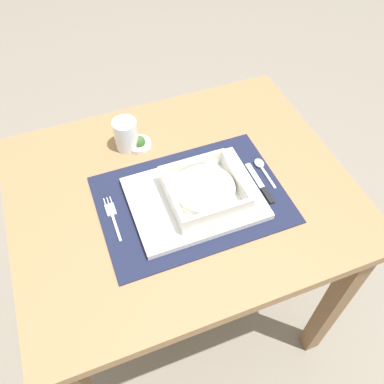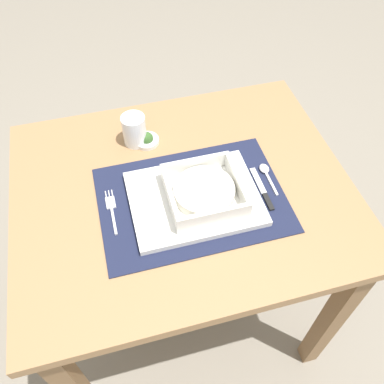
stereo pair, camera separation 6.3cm
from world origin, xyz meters
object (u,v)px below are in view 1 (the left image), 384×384
(dining_table, at_px, (182,215))
(porridge_bowl, at_px, (204,191))
(drinking_glass, at_px, (126,136))
(butter_knife, at_px, (261,185))
(condiment_saucer, at_px, (139,143))
(fork, at_px, (112,215))
(spoon, at_px, (261,165))

(dining_table, bearing_deg, porridge_bowl, -56.90)
(drinking_glass, bearing_deg, butter_knife, -43.66)
(butter_knife, xyz_separation_m, condiment_saucer, (-0.24, 0.25, 0.00))
(butter_knife, bearing_deg, fork, 170.87)
(dining_table, height_order, drinking_glass, drinking_glass)
(butter_knife, height_order, condiment_saucer, condiment_saucer)
(porridge_bowl, height_order, spoon, porridge_bowl)
(porridge_bowl, xyz_separation_m, butter_knife, (0.15, -0.01, -0.03))
(dining_table, relative_size, porridge_bowl, 4.86)
(fork, xyz_separation_m, butter_knife, (0.37, -0.05, 0.00))
(butter_knife, xyz_separation_m, drinking_glass, (-0.27, 0.26, 0.03))
(drinking_glass, xyz_separation_m, condiment_saucer, (0.03, -0.01, -0.03))
(condiment_saucer, bearing_deg, drinking_glass, 158.59)
(spoon, bearing_deg, dining_table, 177.41)
(condiment_saucer, bearing_deg, porridge_bowl, -68.65)
(fork, relative_size, drinking_glass, 1.55)
(fork, relative_size, condiment_saucer, 1.98)
(spoon, bearing_deg, porridge_bowl, -164.68)
(dining_table, xyz_separation_m, butter_knife, (0.19, -0.07, 0.12))
(porridge_bowl, xyz_separation_m, condiment_saucer, (-0.09, 0.24, -0.03))
(spoon, relative_size, butter_knife, 0.77)
(butter_knife, bearing_deg, spoon, 62.07)
(fork, bearing_deg, porridge_bowl, -7.52)
(dining_table, distance_m, condiment_saucer, 0.23)
(dining_table, bearing_deg, spoon, -2.08)
(butter_knife, bearing_deg, condiment_saucer, 132.35)
(condiment_saucer, bearing_deg, butter_knife, -45.57)
(dining_table, distance_m, porridge_bowl, 0.17)
(spoon, bearing_deg, drinking_glass, 145.88)
(dining_table, relative_size, fork, 6.33)
(porridge_bowl, height_order, butter_knife, porridge_bowl)
(fork, xyz_separation_m, condiment_saucer, (0.12, 0.20, 0.00))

